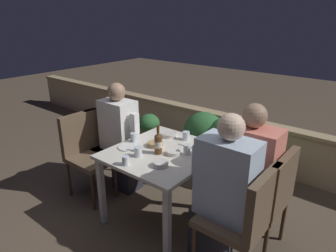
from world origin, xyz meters
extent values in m
plane|color=brown|center=(0.00, 0.00, 0.00)|extent=(16.00, 16.00, 0.00)
cube|color=tan|center=(0.00, 1.56, 0.28)|extent=(9.00, 0.14, 0.57)
cube|color=tan|center=(0.00, 1.56, 0.59)|extent=(9.00, 0.18, 0.04)
cube|color=silver|center=(0.00, 0.00, 0.69)|extent=(0.88, 0.95, 0.03)
cube|color=silver|center=(-0.39, -0.42, 0.34)|extent=(0.05, 0.05, 0.68)
cube|color=silver|center=(0.39, -0.42, 0.34)|extent=(0.05, 0.05, 0.68)
cube|color=silver|center=(-0.39, 0.42, 0.34)|extent=(0.05, 0.05, 0.68)
cube|color=silver|center=(0.39, 0.42, 0.34)|extent=(0.05, 0.05, 0.68)
cube|color=brown|center=(0.10, 1.06, 0.14)|extent=(1.17, 0.36, 0.28)
ellipsoid|color=#2D6633|center=(-0.22, 1.06, 0.50)|extent=(0.53, 0.47, 0.50)
ellipsoid|color=#2D6633|center=(0.10, 1.06, 0.50)|extent=(0.53, 0.47, 0.50)
ellipsoid|color=#2D6633|center=(0.42, 1.06, 0.50)|extent=(0.53, 0.47, 0.50)
cube|color=brown|center=(-0.81, -0.16, 0.44)|extent=(0.46, 0.46, 0.05)
cube|color=brown|center=(-1.02, -0.16, 0.68)|extent=(0.06, 0.46, 0.43)
cylinder|color=#47321E|center=(-1.02, -0.36, 0.21)|extent=(0.03, 0.03, 0.41)
cylinder|color=#47321E|center=(-0.61, -0.36, 0.21)|extent=(0.03, 0.03, 0.41)
cylinder|color=#47321E|center=(-1.02, 0.04, 0.21)|extent=(0.03, 0.03, 0.41)
cylinder|color=#47321E|center=(-0.61, 0.04, 0.21)|extent=(0.03, 0.03, 0.41)
cube|color=brown|center=(-0.82, 0.14, 0.44)|extent=(0.46, 0.46, 0.05)
cube|color=brown|center=(-1.02, 0.14, 0.68)|extent=(0.06, 0.46, 0.43)
cylinder|color=#47321E|center=(-1.02, -0.06, 0.21)|extent=(0.03, 0.03, 0.41)
cylinder|color=#47321E|center=(-0.61, -0.06, 0.21)|extent=(0.03, 0.03, 0.41)
cylinder|color=#47321E|center=(-1.02, 0.34, 0.21)|extent=(0.03, 0.03, 0.41)
cylinder|color=#47321E|center=(-0.61, 0.34, 0.21)|extent=(0.03, 0.03, 0.41)
cube|color=#282833|center=(-0.65, 0.14, 0.23)|extent=(0.26, 0.23, 0.46)
cube|color=white|center=(-0.75, 0.14, 0.74)|extent=(0.37, 0.26, 0.55)
cube|color=white|center=(-0.50, 0.14, 0.81)|extent=(0.07, 0.07, 0.24)
sphere|color=#99755B|center=(-0.75, 0.14, 1.11)|extent=(0.19, 0.19, 0.19)
cube|color=brown|center=(0.80, -0.16, 0.44)|extent=(0.46, 0.46, 0.05)
cube|color=brown|center=(1.01, -0.16, 0.68)|extent=(0.06, 0.46, 0.43)
cylinder|color=#47321E|center=(0.60, -0.37, 0.21)|extent=(0.03, 0.03, 0.41)
cylinder|color=#47321E|center=(0.60, 0.04, 0.21)|extent=(0.03, 0.03, 0.41)
cylinder|color=#47321E|center=(1.00, 0.04, 0.21)|extent=(0.03, 0.03, 0.41)
cube|color=#282833|center=(0.63, -0.16, 0.23)|extent=(0.29, 0.23, 0.46)
cube|color=silver|center=(0.73, -0.16, 0.76)|extent=(0.42, 0.26, 0.60)
cube|color=silver|center=(0.48, -0.16, 0.84)|extent=(0.07, 0.07, 0.24)
sphere|color=beige|center=(0.73, -0.16, 1.16)|extent=(0.19, 0.19, 0.19)
cube|color=brown|center=(0.82, 0.19, 0.44)|extent=(0.46, 0.46, 0.05)
cube|color=brown|center=(1.02, 0.19, 0.68)|extent=(0.06, 0.46, 0.43)
cylinder|color=#47321E|center=(0.61, -0.01, 0.21)|extent=(0.03, 0.03, 0.41)
cylinder|color=#47321E|center=(1.02, -0.01, 0.21)|extent=(0.03, 0.03, 0.41)
cylinder|color=#47321E|center=(0.61, 0.39, 0.21)|extent=(0.03, 0.03, 0.41)
cylinder|color=#47321E|center=(1.02, 0.39, 0.21)|extent=(0.03, 0.03, 0.41)
cube|color=#282833|center=(0.65, 0.19, 0.23)|extent=(0.31, 0.23, 0.46)
cube|color=#E07A66|center=(0.75, 0.19, 0.76)|extent=(0.45, 0.26, 0.59)
cube|color=#E07A66|center=(0.50, 0.19, 0.83)|extent=(0.07, 0.07, 0.24)
sphere|color=#99755B|center=(0.75, 0.19, 1.15)|extent=(0.19, 0.19, 0.19)
cylinder|color=brown|center=(0.00, -0.07, 0.79)|extent=(0.07, 0.07, 0.17)
cylinder|color=beige|center=(0.00, -0.07, 0.80)|extent=(0.07, 0.07, 0.06)
cone|color=brown|center=(0.00, -0.07, 0.89)|extent=(0.07, 0.07, 0.03)
cylinder|color=brown|center=(0.00, -0.07, 0.94)|extent=(0.03, 0.03, 0.07)
cylinder|color=white|center=(-0.30, -0.15, 0.71)|extent=(0.18, 0.18, 0.01)
cylinder|color=beige|center=(-0.18, 0.31, 0.72)|extent=(0.16, 0.16, 0.04)
torus|color=beige|center=(-0.18, 0.31, 0.74)|extent=(0.16, 0.16, 0.01)
cylinder|color=beige|center=(0.17, -0.23, 0.73)|extent=(0.13, 0.13, 0.04)
torus|color=beige|center=(0.17, -0.23, 0.74)|extent=(0.13, 0.13, 0.01)
cylinder|color=tan|center=(-0.12, 0.04, 0.73)|extent=(0.14, 0.14, 0.04)
torus|color=tan|center=(-0.12, 0.04, 0.74)|extent=(0.14, 0.14, 0.01)
cylinder|color=silver|center=(0.12, 0.00, 0.72)|extent=(0.12, 0.12, 0.03)
torus|color=silver|center=(0.12, 0.00, 0.74)|extent=(0.12, 0.12, 0.01)
cylinder|color=silver|center=(-0.36, -0.01, 0.75)|extent=(0.06, 0.06, 0.09)
cylinder|color=silver|center=(-0.07, -0.40, 0.75)|extent=(0.06, 0.06, 0.08)
cylinder|color=silver|center=(0.01, 0.34, 0.75)|extent=(0.07, 0.07, 0.08)
cylinder|color=silver|center=(-0.10, -0.22, 0.75)|extent=(0.07, 0.07, 0.09)
cylinder|color=silver|center=(0.21, 0.07, 0.75)|extent=(0.06, 0.06, 0.09)
cube|color=silver|center=(0.11, 0.21, 0.71)|extent=(0.17, 0.03, 0.01)
cylinder|color=#B2A899|center=(-0.99, 0.90, 0.10)|extent=(0.21, 0.21, 0.20)
cylinder|color=#47331E|center=(-0.99, 0.90, 0.28)|extent=(0.02, 0.02, 0.18)
ellipsoid|color=#2D6633|center=(-0.99, 0.90, 0.49)|extent=(0.29, 0.29, 0.26)
camera|label=1|loc=(1.57, -1.89, 1.87)|focal=32.00mm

